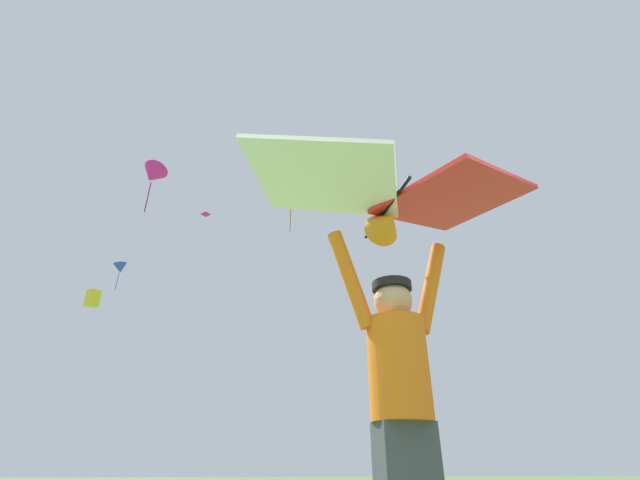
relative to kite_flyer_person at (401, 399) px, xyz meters
name	(u,v)px	position (x,y,z in m)	size (l,w,h in m)	color
kite_flyer_person	(401,399)	(0.00, 0.00, 0.00)	(0.81, 0.35, 1.92)	#424751
held_stunt_kite	(390,197)	(0.00, -0.09, 1.26)	(2.07, 1.12, 0.43)	black
distant_kite_yellow_high_left	(93,298)	(-8.47, 30.96, 10.75)	(1.07, 1.24, 1.36)	yellow
distant_kite_blue_high_right	(120,268)	(-6.55, 27.73, 11.99)	(1.30, 1.28, 2.06)	blue
distant_kite_magenta_low_right	(206,214)	(-1.49, 31.41, 19.42)	(0.73, 0.72, 0.13)	#DB2393
distant_kite_magenta_mid_left	(153,175)	(-3.91, 15.50, 11.72)	(1.67, 1.66, 2.59)	#DB2393
distant_kite_yellow_overhead_distant	(375,151)	(9.03, 18.81, 18.83)	(1.27, 1.07, 1.34)	yellow
distant_kite_orange_mid_right	(291,202)	(1.59, 10.53, 8.18)	(0.98, 0.95, 1.55)	orange
marker_flag	(422,432)	(4.86, 8.65, 0.54)	(0.30, 0.24, 1.71)	silver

